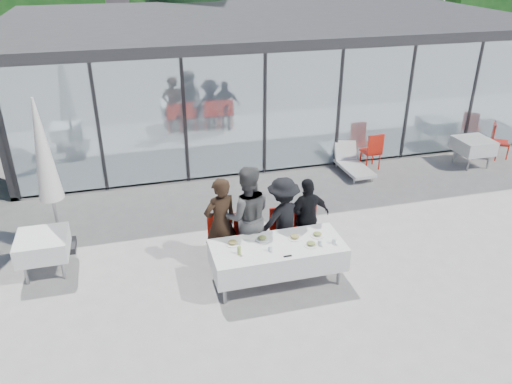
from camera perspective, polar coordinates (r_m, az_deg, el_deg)
ground at (r=9.21m, az=1.57°, el=-8.59°), size 90.00×90.00×0.00m
pavilion at (r=16.25m, az=0.29°, el=15.31°), size 14.80×8.80×3.44m
dining_table at (r=8.57m, az=2.47°, el=-7.24°), size 2.26×0.96×0.75m
diner_a at (r=8.83m, az=-4.07°, el=-3.59°), size 0.80×0.80×1.75m
diner_chair_a at (r=9.01m, az=-4.01°, el=-5.43°), size 0.44×0.44×0.97m
diner_b at (r=8.88m, az=-1.06°, el=-2.77°), size 1.01×1.01×1.90m
diner_chair_b at (r=9.09m, az=-1.05°, el=-5.03°), size 0.44×0.44×0.97m
diner_c at (r=9.12m, az=3.10°, el=-3.05°), size 1.28×1.28×1.60m
diner_chair_c at (r=9.26m, az=3.05°, el=-4.46°), size 0.44×0.44×0.97m
diner_d at (r=9.28m, az=5.86°, el=-2.85°), size 1.02×1.02×1.54m
diner_chair_d at (r=9.39m, az=5.79°, el=-4.06°), size 0.44×0.44×0.97m
plate_a at (r=8.45m, az=-2.69°, el=-5.83°), size 0.24×0.24×0.07m
plate_b at (r=8.56m, az=0.73°, el=-5.33°), size 0.24×0.24×0.07m
plate_c at (r=8.62m, az=4.45°, el=-5.16°), size 0.24×0.24×0.07m
plate_d at (r=8.74m, az=7.02°, el=-4.84°), size 0.24×0.24×0.07m
plate_extra at (r=8.46m, az=6.29°, el=-5.92°), size 0.24×0.24×0.07m
juice_bottle at (r=8.17m, az=-1.94°, el=-6.68°), size 0.06×0.06×0.14m
drinking_glasses at (r=8.41m, az=6.01°, el=-5.94°), size 1.18×0.13×0.10m
folded_eyeglasses at (r=8.16m, az=3.64°, el=-7.32°), size 0.14×0.03×0.01m
spare_table_left at (r=9.55m, az=-23.19°, el=-5.63°), size 0.86×0.86×0.74m
spare_table_right at (r=14.30m, az=23.60°, el=4.87°), size 0.86×0.86×0.74m
spare_chair_a at (r=15.13m, az=25.79°, el=5.48°), size 0.61×0.61×0.97m
spare_chair_b at (r=13.25m, az=13.21°, el=4.74°), size 0.46×0.46×0.97m
market_umbrella at (r=9.58m, az=-23.03°, el=3.51°), size 0.50×0.50×3.00m
lounger at (r=13.07m, az=10.86°, el=3.34°), size 0.65×1.35×0.72m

